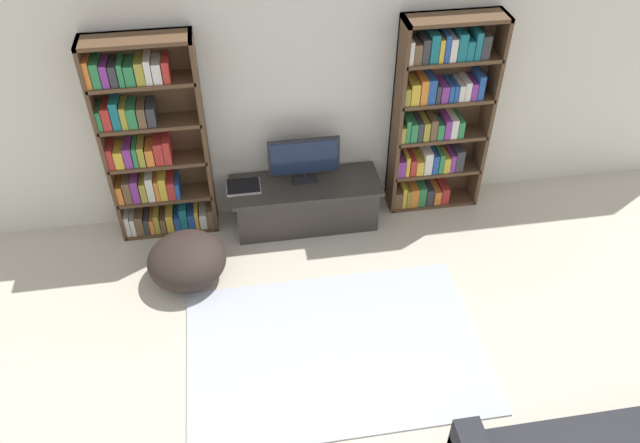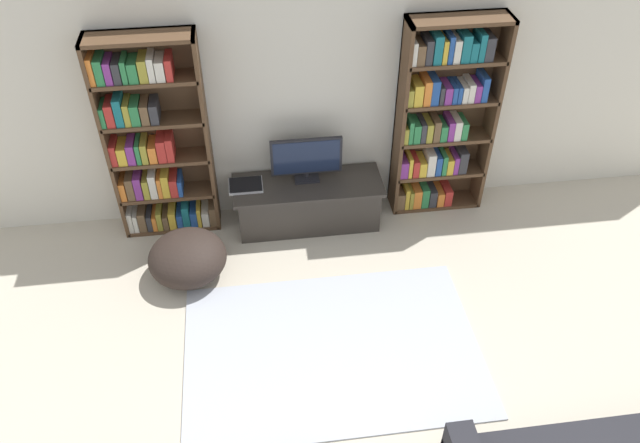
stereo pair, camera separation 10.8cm
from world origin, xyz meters
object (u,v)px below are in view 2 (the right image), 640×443
object	(u,v)px
laptop	(246,185)
tv_stand	(308,203)
bookshelf_left	(154,145)
beanbag_ottoman	(188,258)
bookshelf_right	(441,119)
television	(306,159)

from	to	relation	value
laptop	tv_stand	bearing A→B (deg)	-3.57
bookshelf_left	laptop	world-z (taller)	bookshelf_left
bookshelf_left	beanbag_ottoman	distance (m)	1.10
bookshelf_left	tv_stand	distance (m)	1.59
tv_stand	beanbag_ottoman	bearing A→B (deg)	-152.74
bookshelf_right	beanbag_ottoman	distance (m)	2.74
television	beanbag_ottoman	size ratio (longest dim) A/B	0.97
bookshelf_left	television	size ratio (longest dim) A/B	2.94
laptop	beanbag_ottoman	size ratio (longest dim) A/B	0.46
bookshelf_right	beanbag_ottoman	bearing A→B (deg)	-163.01
television	bookshelf_right	bearing A→B (deg)	3.48
tv_stand	television	distance (m)	0.49
tv_stand	laptop	xyz separation A→B (m)	(-0.60, 0.04, 0.25)
laptop	bookshelf_right	bearing A→B (deg)	3.47
bookshelf_right	laptop	size ratio (longest dim) A/B	6.19
television	beanbag_ottoman	bearing A→B (deg)	-149.97
tv_stand	beanbag_ottoman	world-z (taller)	tv_stand
bookshelf_left	bookshelf_right	xyz separation A→B (m)	(2.73, -0.00, 0.06)
television	beanbag_ottoman	distance (m)	1.46
bookshelf_right	television	bearing A→B (deg)	-176.52
television	beanbag_ottoman	xyz separation A→B (m)	(-1.18, -0.68, -0.52)
bookshelf_left	television	world-z (taller)	bookshelf_left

